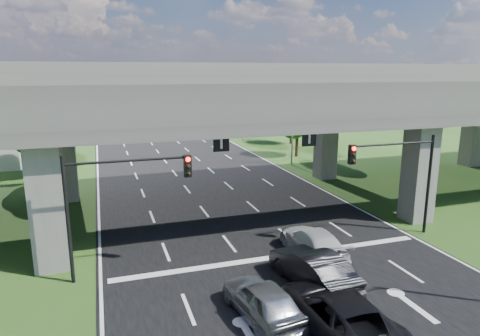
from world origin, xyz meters
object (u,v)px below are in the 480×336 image
car_dark (313,269)px  car_white (313,242)px  streetlight_far (289,109)px  signal_left (116,192)px  car_silver (263,300)px  car_trailing (339,313)px  streetlight_beyond (240,99)px  signal_right (400,168)px

car_dark → car_white: car_dark is taller
car_dark → streetlight_far: bearing=-118.4°
signal_left → car_dark: 9.63m
car_silver → streetlight_far: bearing=-124.1°
car_white → car_trailing: bearing=72.9°
streetlight_far → streetlight_beyond: size_ratio=1.00×
car_silver → car_white: car_silver is taller
signal_right → streetlight_far: (2.27, 20.06, 1.66)m
car_silver → car_dark: car_dark is taller
signal_right → streetlight_beyond: size_ratio=0.60×
streetlight_beyond → signal_right: bearing=-93.6°
car_silver → car_white: (4.63, 4.58, -0.01)m
streetlight_beyond → car_silver: size_ratio=2.19×
signal_right → car_white: bearing=-170.9°
signal_left → streetlight_beyond: size_ratio=0.60×
streetlight_beyond → car_dark: bearing=-103.7°
car_trailing → signal_right: bearing=-138.1°
streetlight_far → car_white: (-8.19, -21.00, -5.05)m
signal_right → signal_left: same height
car_dark → signal_right: bearing=-159.0°
car_dark → car_silver: bearing=22.3°
signal_left → car_dark: size_ratio=1.16×
streetlight_far → streetlight_beyond: (0.00, 16.00, 0.00)m
signal_left → car_trailing: 10.97m
car_trailing → streetlight_beyond: bearing=-103.6°
streetlight_beyond → car_trailing: (-10.54, -43.46, -4.97)m
streetlight_beyond → car_silver: bearing=-107.1°
streetlight_far → car_white: bearing=-111.3°
signal_left → car_white: size_ratio=1.14×
car_silver → car_trailing: car_trailing is taller
car_dark → car_white: bearing=-124.2°
streetlight_far → car_dark: streetlight_far is taller
streetlight_far → car_white: size_ratio=1.89×
car_silver → signal_right: bearing=-159.8°
streetlight_far → car_white: 23.10m
car_trailing → signal_left: bearing=-45.0°
signal_left → streetlight_far: 26.95m
car_dark → car_trailing: (-0.81, -3.56, 0.00)m
signal_left → car_trailing: signal_left is taller
car_silver → car_trailing: 2.96m
streetlight_beyond → car_dark: 41.36m
car_silver → car_trailing: size_ratio=0.75×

